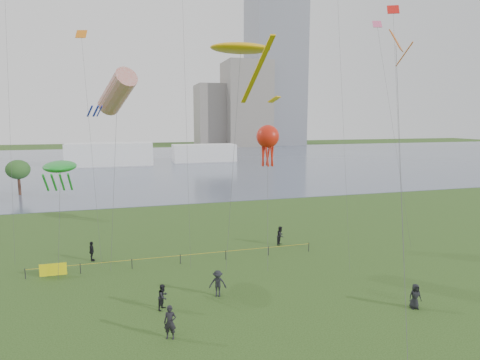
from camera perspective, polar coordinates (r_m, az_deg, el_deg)
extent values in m
cube|color=slate|center=(117.90, -12.01, 2.50)|extent=(400.00, 120.00, 0.08)
cube|color=slate|center=(203.37, 5.07, 22.20)|extent=(24.00, 24.00, 120.00)
cube|color=slate|center=(187.00, 0.90, 10.72)|extent=(20.00, 20.00, 38.00)
cube|color=slate|center=(189.22, -3.75, 9.16)|extent=(16.00, 18.00, 28.00)
cube|color=white|center=(112.48, -18.00, 3.51)|extent=(22.00, 8.00, 6.00)
cube|color=white|center=(117.44, -5.14, 3.85)|extent=(18.00, 7.00, 5.00)
cylinder|color=#3B241B|center=(74.48, -28.87, -0.90)|extent=(0.44, 0.44, 2.59)
ellipsoid|color=#2E5A23|center=(74.10, -29.03, 1.32)|extent=(3.69, 3.69, 3.11)
cylinder|color=black|center=(35.94, -28.24, -11.66)|extent=(0.07, 0.07, 0.85)
cylinder|color=black|center=(35.27, -21.76, -11.62)|extent=(0.07, 0.07, 0.85)
cylinder|color=black|center=(35.04, -15.11, -11.42)|extent=(0.07, 0.07, 0.85)
cylinder|color=black|center=(35.27, -8.48, -11.07)|extent=(0.07, 0.07, 0.85)
cylinder|color=black|center=(35.95, -2.04, -10.59)|extent=(0.07, 0.07, 0.85)
cylinder|color=black|center=(37.05, 4.07, -10.02)|extent=(0.07, 0.07, 0.85)
cylinder|color=black|center=(38.53, 9.75, -9.38)|extent=(0.07, 0.07, 0.85)
cylinder|color=gold|center=(35.17, -8.50, -10.58)|extent=(24.00, 0.03, 0.03)
cube|color=yellow|center=(35.51, -25.04, -11.47)|extent=(2.00, 0.04, 1.00)
imported|color=black|center=(27.58, -10.88, -15.99)|extent=(1.01, 1.04, 1.69)
imported|color=black|center=(28.87, -3.18, -14.47)|extent=(1.37, 1.03, 1.88)
imported|color=black|center=(37.74, -20.34, -9.48)|extent=(0.61, 1.09, 1.75)
imported|color=black|center=(29.53, 23.64, -14.91)|extent=(0.90, 0.68, 1.66)
imported|color=black|center=(24.21, -9.92, -19.32)|extent=(0.82, 0.67, 1.94)
imported|color=black|center=(39.98, 5.78, -7.88)|extent=(1.13, 1.14, 1.85)
cylinder|color=#3F3F42|center=(32.85, -0.96, 2.97)|extent=(2.04, 2.70, 18.05)
ellipsoid|color=#DFA40B|center=(34.73, 0.09, 18.22)|extent=(5.13, 3.20, 0.80)
cube|color=#DFA40B|center=(30.41, 2.33, 15.01)|extent=(0.36, 6.98, 4.09)
cube|color=#DFA40B|center=(26.67, 4.89, 11.35)|extent=(0.95, 0.95, 0.42)
cylinder|color=#3F3F42|center=(34.61, -17.49, -0.09)|extent=(1.13, 2.59, 14.51)
cylinder|color=red|center=(35.58, -17.08, 11.87)|extent=(3.71, 5.15, 3.85)
cylinder|color=#1A25B9|center=(34.37, -19.36, 9.22)|extent=(0.60, 1.13, 0.88)
cylinder|color=#1A25B9|center=(34.76, -19.78, 9.19)|extent=(0.60, 1.13, 0.88)
cylinder|color=#1A25B9|center=(34.65, -20.54, 9.15)|extent=(0.60, 1.13, 0.88)
cylinder|color=#1A25B9|center=(34.18, -20.61, 9.16)|extent=(0.60, 1.13, 0.88)
cylinder|color=#1A25B9|center=(34.00, -19.87, 9.21)|extent=(0.60, 1.13, 0.88)
cylinder|color=#3F3F42|center=(34.01, -24.34, -5.62)|extent=(0.57, 1.01, 8.68)
ellipsoid|color=#1A8F27|center=(33.71, -24.22, 1.77)|extent=(2.38, 4.28, 0.83)
cylinder|color=#1A8F27|center=(32.40, -25.91, -0.37)|extent=(0.16, 1.79, 1.54)
cylinder|color=#1A8F27|center=(32.31, -24.95, -0.33)|extent=(0.16, 1.79, 1.54)
cylinder|color=#1A8F27|center=(32.22, -23.99, -0.29)|extent=(0.16, 1.79, 1.54)
cylinder|color=#1A8F27|center=(32.15, -23.02, -0.25)|extent=(0.16, 1.79, 1.54)
cylinder|color=#3F3F42|center=(35.88, 3.97, -2.56)|extent=(2.53, 7.34, 10.63)
sphere|color=red|center=(39.09, 3.97, 6.20)|extent=(2.21, 2.21, 2.21)
cylinder|color=red|center=(39.37, 4.63, 3.87)|extent=(0.18, 0.54, 2.60)
cylinder|color=red|center=(39.68, 4.07, 3.92)|extent=(0.49, 0.36, 2.61)
cylinder|color=red|center=(39.52, 3.39, 3.91)|extent=(0.49, 0.36, 2.61)
cylinder|color=red|center=(39.03, 3.25, 3.85)|extent=(0.18, 0.54, 2.60)
cylinder|color=red|center=(38.70, 3.81, 3.80)|extent=(0.49, 0.36, 2.61)
cylinder|color=red|center=(38.87, 4.51, 3.82)|extent=(0.49, 0.36, 2.61)
cylinder|color=#3F3F42|center=(24.45, 21.96, -0.36)|extent=(5.31, 9.55, 17.43)
cube|color=#D35612|center=(30.03, 21.33, 17.95)|extent=(1.62, 1.62, 1.32)
cylinder|color=#D35612|center=(29.16, 22.32, 16.20)|extent=(0.08, 1.58, 1.35)
cube|color=orange|center=(39.48, -21.64, 18.74)|extent=(1.04, 1.00, 0.76)
cube|color=red|center=(36.39, 20.95, 21.71)|extent=(0.97, 0.68, 0.76)
cube|color=#E5598C|center=(45.62, 18.93, 20.24)|extent=(1.04, 0.85, 0.76)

